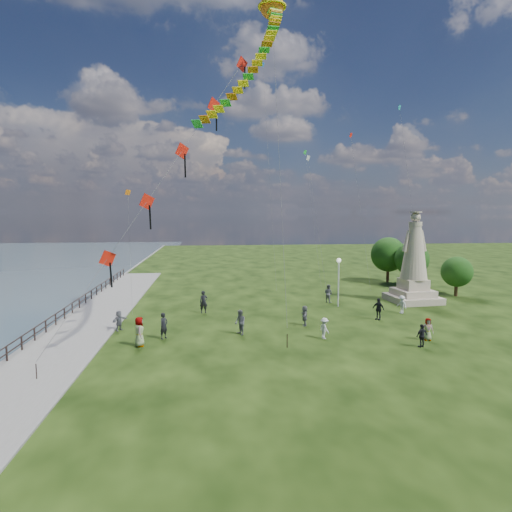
{
  "coord_description": "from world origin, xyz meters",
  "views": [
    {
      "loc": [
        -4.39,
        -23.64,
        8.78
      ],
      "look_at": [
        -1.0,
        8.0,
        5.5
      ],
      "focal_mm": 30.0,
      "sensor_mm": 36.0,
      "label": 1
    }
  ],
  "objects": [
    {
      "name": "person_3",
      "position": [
        9.24,
        2.16,
        0.77
      ],
      "size": [
        1.0,
        0.72,
        1.54
      ],
      "primitive_type": "imported",
      "rotation": [
        0.0,
        0.0,
        3.46
      ],
      "color": "black",
      "rests_on": "ground"
    },
    {
      "name": "person_1",
      "position": [
        -2.33,
        6.28,
        0.9
      ],
      "size": [
        0.84,
        1.02,
        1.8
      ],
      "primitive_type": "imported",
      "rotation": [
        0.0,
        0.0,
        -1.17
      ],
      "color": "#595960",
      "rests_on": "ground"
    },
    {
      "name": "lamppost",
      "position": [
        7.41,
        14.55,
        3.27
      ],
      "size": [
        0.42,
        0.42,
        4.54
      ],
      "color": "silver",
      "rests_on": "ground"
    },
    {
      "name": "person_6",
      "position": [
        -5.03,
        13.28,
        0.97
      ],
      "size": [
        0.8,
        0.62,
        1.94
      ],
      "primitive_type": "imported",
      "rotation": [
        0.0,
        0.0,
        0.23
      ],
      "color": "black",
      "rests_on": "ground"
    },
    {
      "name": "person_0",
      "position": [
        -7.67,
        5.89,
        0.92
      ],
      "size": [
        0.76,
        0.8,
        1.83
      ],
      "primitive_type": "imported",
      "rotation": [
        0.0,
        0.0,
        0.89
      ],
      "color": "black",
      "rests_on": "ground"
    },
    {
      "name": "waterfront",
      "position": [
        -15.24,
        8.99,
        -0.06
      ],
      "size": [
        200.0,
        200.0,
        1.51
      ],
      "color": "#364951",
      "rests_on": "ground"
    },
    {
      "name": "red_kite_train",
      "position": [
        -6.32,
        4.58,
        12.23
      ],
      "size": [
        11.97,
        9.35,
        19.79
      ],
      "color": "black",
      "rests_on": "ground"
    },
    {
      "name": "person_5",
      "position": [
        -11.2,
        8.29,
        0.76
      ],
      "size": [
        1.29,
        1.51,
        1.52
      ],
      "primitive_type": "imported",
      "rotation": [
        0.0,
        0.0,
        0.98
      ],
      "color": "#595960",
      "rests_on": "ground"
    },
    {
      "name": "person_8",
      "position": [
        12.12,
        11.34,
        0.78
      ],
      "size": [
        0.87,
        1.13,
        1.55
      ],
      "primitive_type": "imported",
      "rotation": [
        0.0,
        0.0,
        -1.16
      ],
      "color": "silver",
      "rests_on": "ground"
    },
    {
      "name": "person_7",
      "position": [
        6.98,
        16.39,
        0.88
      ],
      "size": [
        0.95,
        1.0,
        1.77
      ],
      "primitive_type": "imported",
      "rotation": [
        0.0,
        0.0,
        2.24
      ],
      "color": "#595960",
      "rests_on": "ground"
    },
    {
      "name": "statue",
      "position": [
        15.33,
        15.81,
        3.33
      ],
      "size": [
        4.76,
        4.76,
        8.83
      ],
      "rotation": [
        0.0,
        0.0,
        0.1
      ],
      "color": "tan",
      "rests_on": "ground"
    },
    {
      "name": "person_11",
      "position": [
        2.83,
        8.27,
        0.78
      ],
      "size": [
        0.84,
        1.53,
        1.56
      ],
      "primitive_type": "imported",
      "rotation": [
        0.0,
        0.0,
        4.56
      ],
      "color": "#595960",
      "rests_on": "ground"
    },
    {
      "name": "serpent_kite",
      "position": [
        0.34,
        9.68,
        23.89
      ],
      "size": [
        6.79,
        13.05,
        25.1
      ],
      "color": "black",
      "rests_on": "ground"
    },
    {
      "name": "person_10",
      "position": [
        -9.08,
        4.35,
        0.97
      ],
      "size": [
        0.73,
        1.04,
        1.95
      ],
      "primitive_type": "imported",
      "rotation": [
        0.0,
        0.0,
        1.74
      ],
      "color": "#595960",
      "rests_on": "ground"
    },
    {
      "name": "tree_row",
      "position": [
        18.94,
        24.62,
        3.22
      ],
      "size": [
        7.18,
        13.15,
        5.65
      ],
      "color": "#382314",
      "rests_on": "ground"
    },
    {
      "name": "small_kites",
      "position": [
        5.99,
        23.56,
        14.15
      ],
      "size": [
        30.24,
        16.5,
        26.16
      ],
      "color": "silver",
      "rests_on": "ground"
    },
    {
      "name": "person_9",
      "position": [
        9.22,
        9.39,
        0.89
      ],
      "size": [
        1.05,
        1.16,
        1.78
      ],
      "primitive_type": "imported",
      "rotation": [
        0.0,
        0.0,
        -0.94
      ],
      "color": "black",
      "rests_on": "ground"
    },
    {
      "name": "person_2",
      "position": [
        3.44,
        4.71,
        0.74
      ],
      "size": [
        0.76,
        1.06,
        1.47
      ],
      "primitive_type": "imported",
      "rotation": [
        0.0,
        0.0,
        1.89
      ],
      "color": "silver",
      "rests_on": "ground"
    },
    {
      "name": "person_4",
      "position": [
        10.4,
        3.6,
        0.77
      ],
      "size": [
        0.81,
        0.57,
        1.54
      ],
      "primitive_type": "imported",
      "rotation": [
        0.0,
        0.0,
        -0.15
      ],
      "color": "#595960",
      "rests_on": "ground"
    }
  ]
}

